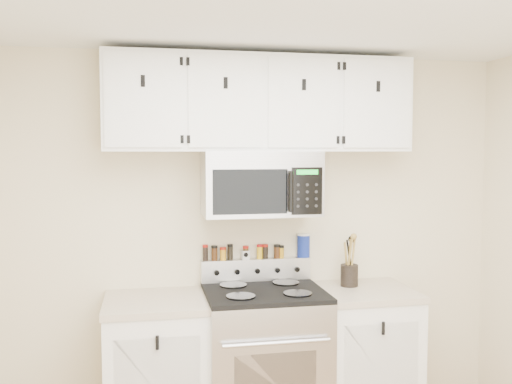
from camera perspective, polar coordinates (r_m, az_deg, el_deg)
back_wall at (r=3.97m, az=-0.10°, el=-4.47°), size 3.50×0.01×2.50m
range at (r=3.86m, az=0.84°, el=-16.45°), size 0.76×0.65×1.10m
base_cabinet_left at (r=3.82m, az=-9.91°, el=-17.17°), size 0.64×0.62×0.92m
base_cabinet_right at (r=4.08m, az=10.67°, el=-15.75°), size 0.64×0.62×0.92m
microwave at (r=3.74m, az=0.46°, el=0.86°), size 0.76×0.44×0.42m
upper_cabinets at (r=3.77m, az=0.38°, el=8.79°), size 2.00×0.35×0.62m
utensil_crock at (r=3.98m, az=9.31°, el=-8.05°), size 0.12×0.12×0.35m
kitchen_timer at (r=3.94m, az=-1.08°, el=-6.30°), size 0.06×0.05×0.06m
salt_canister at (r=4.02m, az=4.77°, el=-5.34°), size 0.09×0.09×0.16m
spice_jar_0 at (r=3.90m, az=-5.09°, el=-6.06°), size 0.04×0.04×0.11m
spice_jar_1 at (r=3.91m, az=-4.18°, el=-6.09°), size 0.04×0.04×0.10m
spice_jar_2 at (r=3.91m, az=-3.32°, el=-6.16°), size 0.04×0.04×0.09m
spice_jar_3 at (r=3.92m, az=-2.59°, el=-6.00°), size 0.04×0.04×0.11m
spice_jar_4 at (r=3.94m, az=-1.03°, el=-6.06°), size 0.04×0.04×0.09m
spice_jar_5 at (r=3.96m, az=0.37°, el=-5.97°), size 0.04×0.04×0.10m
spice_jar_6 at (r=3.96m, az=0.91°, el=-5.95°), size 0.04×0.04×0.10m
spice_jar_7 at (r=3.98m, az=2.12°, el=-5.94°), size 0.04×0.04×0.09m
spice_jar_8 at (r=3.99m, az=2.54°, el=-5.97°), size 0.04×0.04×0.09m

